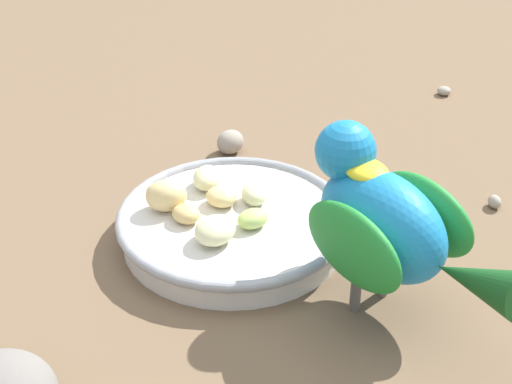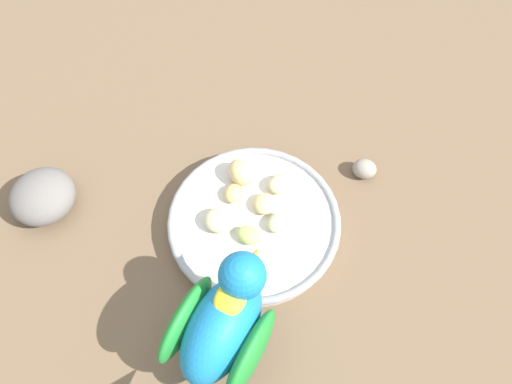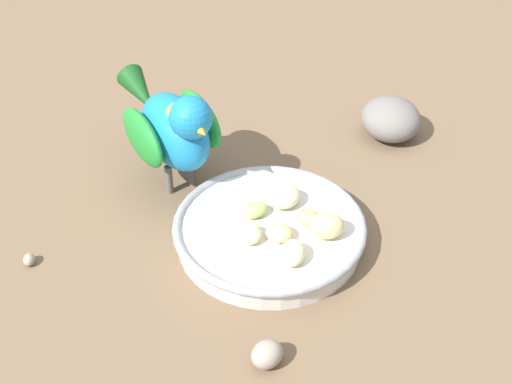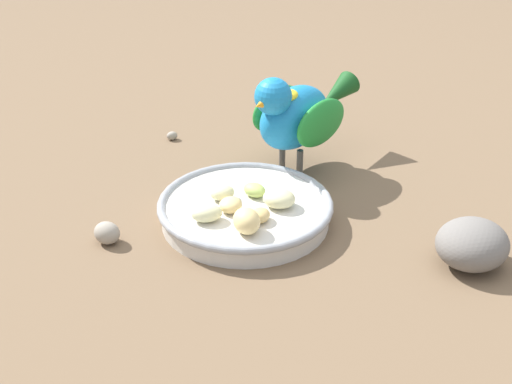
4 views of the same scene
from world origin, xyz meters
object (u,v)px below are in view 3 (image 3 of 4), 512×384
pebble_2 (267,354)px  apple_piece_4 (254,210)px  apple_piece_3 (327,226)px  apple_piece_5 (279,233)px  parrot (173,126)px  apple_piece_0 (292,253)px  apple_piece_2 (284,196)px  rock_large (391,119)px  apple_piece_1 (250,233)px  apple_piece_6 (308,217)px  feeding_bowl (268,230)px  pebble_1 (29,260)px

pebble_2 → apple_piece_4: bearing=65.7°
apple_piece_3 → apple_piece_5: size_ratio=1.28×
pebble_2 → parrot: bearing=83.3°
apple_piece_0 → apple_piece_5: size_ratio=1.23×
apple_piece_2 → rock_large: rock_large is taller
apple_piece_1 → rock_large: bearing=23.6°
apple_piece_1 → apple_piece_4: size_ratio=1.03×
apple_piece_2 → apple_piece_6: 0.04m
parrot → rock_large: parrot is taller
apple_piece_2 → apple_piece_3: 0.07m
feeding_bowl → apple_piece_2: size_ratio=5.44×
apple_piece_5 → pebble_2: apple_piece_5 is taller
rock_large → apple_piece_2: bearing=-158.2°
apple_piece_5 → parrot: bearing=105.6°
apple_piece_2 → pebble_2: (-0.12, -0.17, -0.02)m
apple_piece_2 → apple_piece_5: apple_piece_2 is taller
apple_piece_1 → apple_piece_3: apple_piece_3 is taller
feeding_bowl → apple_piece_5: 0.03m
rock_large → apple_piece_1: bearing=-156.4°
apple_piece_0 → pebble_1: bearing=148.1°
apple_piece_1 → apple_piece_5: size_ratio=1.03×
apple_piece_2 → parrot: size_ratio=0.19×
apple_piece_3 → rock_large: 0.25m
apple_piece_0 → rock_large: rock_large is taller
apple_piece_1 → apple_piece_0: bearing=-63.3°
feeding_bowl → apple_piece_4: (-0.01, 0.02, 0.02)m
parrot → pebble_1: parrot is taller
apple_piece_0 → apple_piece_3: 0.05m
apple_piece_3 → apple_piece_4: (-0.05, 0.07, -0.01)m
apple_piece_4 → apple_piece_3: bearing=-51.9°
parrot → rock_large: 0.30m
feeding_bowl → parrot: 0.17m
apple_piece_4 → rock_large: rock_large is taller
feeding_bowl → apple_piece_1: 0.04m
rock_large → apple_piece_5: bearing=-151.6°
pebble_1 → apple_piece_3: bearing=-24.9°
apple_piece_1 → apple_piece_6: apple_piece_1 is taller
parrot → pebble_2: parrot is taller
feeding_bowl → apple_piece_6: (0.04, -0.02, 0.02)m
pebble_1 → apple_piece_6: bearing=-20.7°
pebble_1 → pebble_2: 0.29m
pebble_1 → parrot: bearing=15.5°
rock_large → pebble_1: rock_large is taller
feeding_bowl → apple_piece_2: apple_piece_2 is taller
feeding_bowl → parrot: size_ratio=1.01×
apple_piece_4 → apple_piece_5: size_ratio=1.00×
apple_piece_1 → apple_piece_6: 0.07m
feeding_bowl → pebble_2: 0.17m
apple_piece_5 → pebble_1: (-0.24, 0.11, -0.03)m
apple_piece_5 → pebble_1: bearing=154.8°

